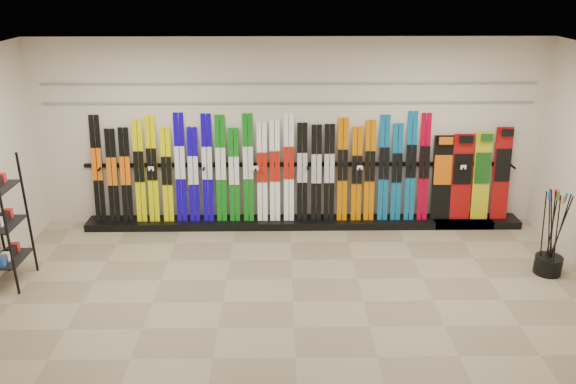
{
  "coord_description": "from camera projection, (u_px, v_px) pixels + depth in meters",
  "views": [
    {
      "loc": [
        -0.15,
        -6.1,
        3.88
      ],
      "look_at": [
        -0.05,
        1.0,
        1.1
      ],
      "focal_mm": 35.0,
      "sensor_mm": 36.0,
      "label": 1
    }
  ],
  "objects": [
    {
      "name": "ski_poles",
      "position": [
        552.0,
        233.0,
        7.56
      ],
      "size": [
        0.3,
        0.32,
        1.18
      ],
      "color": "black",
      "rests_on": "pole_bin"
    },
    {
      "name": "ski_rack_base",
      "position": [
        304.0,
        222.0,
        9.2
      ],
      "size": [
        8.0,
        0.4,
        0.12
      ],
      "primitive_type": "cube",
      "color": "black",
      "rests_on": "floor"
    },
    {
      "name": "floor",
      "position": [
        293.0,
        302.0,
        7.1
      ],
      "size": [
        8.0,
        8.0,
        0.0
      ],
      "primitive_type": "plane",
      "color": "gray",
      "rests_on": "ground"
    },
    {
      "name": "slatwall_rail_1",
      "position": [
        290.0,
        84.0,
        8.57
      ],
      "size": [
        7.6,
        0.02,
        0.03
      ],
      "primitive_type": "cube",
      "color": "gray",
      "rests_on": "back_wall"
    },
    {
      "name": "accessory_rack",
      "position": [
        2.0,
        223.0,
        7.24
      ],
      "size": [
        0.4,
        0.6,
        1.73
      ],
      "primitive_type": "cube",
      "color": "black",
      "rests_on": "floor"
    },
    {
      "name": "snowboards",
      "position": [
        471.0,
        176.0,
        9.02
      ],
      "size": [
        1.25,
        0.23,
        1.49
      ],
      "color": "black",
      "rests_on": "ski_rack_base"
    },
    {
      "name": "pole_bin",
      "position": [
        548.0,
        265.0,
        7.73
      ],
      "size": [
        0.37,
        0.37,
        0.25
      ],
      "primitive_type": "cylinder",
      "color": "black",
      "rests_on": "floor"
    },
    {
      "name": "ceiling",
      "position": [
        294.0,
        61.0,
        6.0
      ],
      "size": [
        8.0,
        8.0,
        0.0
      ],
      "primitive_type": "plane",
      "rotation": [
        3.14,
        0.0,
        0.0
      ],
      "color": "silver",
      "rests_on": "back_wall"
    },
    {
      "name": "slatwall_rail_0",
      "position": [
        290.0,
        103.0,
        8.68
      ],
      "size": [
        7.6,
        0.02,
        0.03
      ],
      "primitive_type": "cube",
      "color": "gray",
      "rests_on": "back_wall"
    },
    {
      "name": "skis",
      "position": [
        262.0,
        171.0,
        8.94
      ],
      "size": [
        5.38,
        0.29,
        1.75
      ],
      "color": "black",
      "rests_on": "ski_rack_base"
    },
    {
      "name": "back_wall",
      "position": [
        290.0,
        134.0,
        8.88
      ],
      "size": [
        8.0,
        0.0,
        8.0
      ],
      "primitive_type": "plane",
      "rotation": [
        1.57,
        0.0,
        0.0
      ],
      "color": "beige",
      "rests_on": "floor"
    }
  ]
}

